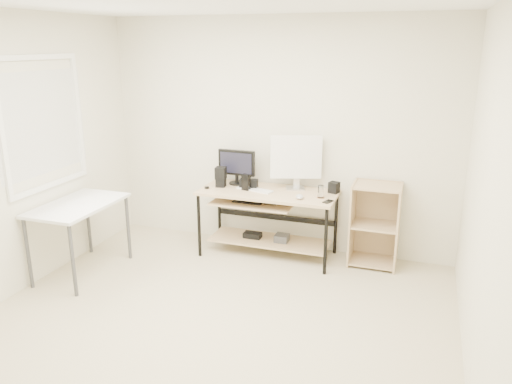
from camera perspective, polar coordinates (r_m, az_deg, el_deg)
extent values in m
cube|color=#C3B696|center=(4.34, -5.60, -15.51)|extent=(4.00, 4.00, 0.01)
cube|color=beige|center=(5.64, 2.51, 6.41)|extent=(4.00, 0.01, 2.60)
cube|color=beige|center=(3.50, 25.09, -1.62)|extent=(0.01, 4.00, 2.60)
cube|color=white|center=(5.35, -23.12, 7.26)|extent=(0.01, 1.00, 1.20)
cube|color=tan|center=(5.45, 1.39, -0.05)|extent=(1.50, 0.65, 0.03)
cube|color=tan|center=(5.49, -0.27, -1.19)|extent=(0.90, 0.49, 0.02)
cube|color=tan|center=(5.69, 1.51, -5.56)|extent=(1.35, 0.46, 0.02)
cube|color=black|center=(5.50, -0.76, -0.98)|extent=(0.33, 0.22, 0.01)
cylinder|color=black|center=(5.38, 1.57, -1.41)|extent=(0.14, 0.01, 0.01)
cube|color=#404043|center=(5.63, 2.97, -5.27)|extent=(0.15, 0.15, 0.08)
cube|color=black|center=(5.74, -0.40, -4.94)|extent=(0.20, 0.12, 0.06)
cylinder|color=black|center=(5.57, -6.52, -3.85)|extent=(0.04, 0.04, 0.72)
cylinder|color=black|center=(6.06, -4.22, -2.08)|extent=(0.04, 0.04, 0.72)
cylinder|color=black|center=(5.15, 7.96, -5.65)|extent=(0.04, 0.04, 0.72)
cylinder|color=black|center=(5.68, 9.11, -3.57)|extent=(0.04, 0.04, 0.72)
cube|color=white|center=(5.34, -19.72, -1.43)|extent=(0.60, 1.00, 0.03)
cylinder|color=#404043|center=(5.31, -24.61, -6.41)|extent=(0.04, 0.04, 0.72)
cylinder|color=#404043|center=(5.95, -18.61, -3.31)|extent=(0.04, 0.04, 0.72)
cylinder|color=#404043|center=(4.98, -20.21, -7.40)|extent=(0.04, 0.04, 0.72)
cylinder|color=#404043|center=(5.66, -14.41, -3.97)|extent=(0.04, 0.04, 0.72)
cube|color=tan|center=(5.47, 10.91, -3.45)|extent=(0.02, 0.40, 0.90)
cube|color=tan|center=(5.43, 15.93, -3.95)|extent=(0.02, 0.40, 0.90)
cube|color=tan|center=(5.62, 13.62, -3.06)|extent=(0.50, 0.02, 0.90)
cube|color=tan|center=(5.60, 13.13, -7.64)|extent=(0.46, 0.38, 0.02)
cube|color=tan|center=(5.45, 13.41, -3.70)|extent=(0.46, 0.38, 0.02)
cube|color=tan|center=(5.31, 13.72, 0.65)|extent=(0.46, 0.38, 0.02)
cylinder|color=black|center=(5.73, -2.19, 1.02)|extent=(0.18, 0.18, 0.02)
cylinder|color=black|center=(5.71, -2.20, 1.54)|extent=(0.04, 0.04, 0.09)
cube|color=black|center=(5.67, -2.22, 3.38)|extent=(0.43, 0.05, 0.29)
cube|color=black|center=(5.64, -2.31, 3.33)|extent=(0.37, 0.01, 0.23)
cube|color=silver|center=(5.54, 4.51, 0.43)|extent=(0.20, 0.18, 0.02)
cylinder|color=silver|center=(5.52, 4.52, 1.07)|extent=(0.05, 0.05, 0.11)
cube|color=white|center=(5.45, 4.59, 4.00)|extent=(0.55, 0.23, 0.47)
cube|color=#2525A2|center=(5.42, 4.51, 3.94)|extent=(0.45, 0.15, 0.37)
cube|color=white|center=(5.48, -0.13, 0.28)|extent=(0.44, 0.22, 0.01)
ellipsoid|color=#BCBCC2|center=(5.20, 5.00, -0.53)|extent=(0.11, 0.14, 0.04)
cube|color=black|center=(5.55, -0.85, 0.96)|extent=(0.21, 0.11, 0.10)
cube|color=black|center=(5.62, -4.03, 1.06)|extent=(0.11, 0.11, 0.09)
cube|color=black|center=(5.59, -4.05, 2.17)|extent=(0.13, 0.13, 0.14)
cube|color=black|center=(5.44, 8.91, 0.52)|extent=(0.12, 0.12, 0.12)
cube|color=black|center=(5.47, -1.14, 1.13)|extent=(0.10, 0.07, 0.18)
cylinder|color=black|center=(5.57, -5.64, 0.52)|extent=(0.07, 0.07, 0.02)
cube|color=black|center=(5.13, 8.23, -1.09)|extent=(0.10, 0.14, 0.01)
cylinder|color=#9B6A46|center=(5.25, 7.39, -0.64)|extent=(0.09, 0.09, 0.01)
cylinder|color=white|center=(5.23, 7.42, 0.06)|extent=(0.07, 0.07, 0.13)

